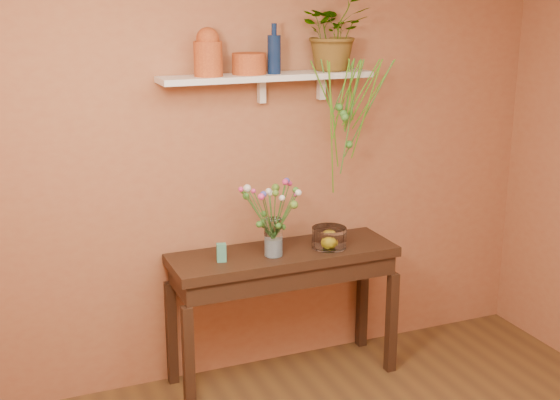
# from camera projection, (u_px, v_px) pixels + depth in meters

# --- Properties ---
(room) EXTENTS (4.04, 4.04, 2.70)m
(room) POSITION_uv_depth(u_px,v_px,m) (434.00, 276.00, 2.83)
(room) COLOR brown
(room) RESTS_ON ground
(sideboard) EXTENTS (1.42, 0.46, 0.86)m
(sideboard) POSITION_uv_depth(u_px,v_px,m) (283.00, 270.00, 4.59)
(sideboard) COLOR #331C12
(sideboard) RESTS_ON ground
(wall_shelf) EXTENTS (1.30, 0.24, 0.19)m
(wall_shelf) POSITION_uv_depth(u_px,v_px,m) (269.00, 77.00, 4.36)
(wall_shelf) COLOR white
(wall_shelf) RESTS_ON room
(terracotta_jug) EXTENTS (0.21, 0.21, 0.27)m
(terracotta_jug) POSITION_uv_depth(u_px,v_px,m) (208.00, 53.00, 4.17)
(terracotta_jug) COLOR #B8531E
(terracotta_jug) RESTS_ON wall_shelf
(terracotta_pot) EXTENTS (0.21, 0.21, 0.12)m
(terracotta_pot) POSITION_uv_depth(u_px,v_px,m) (249.00, 64.00, 4.30)
(terracotta_pot) COLOR #B8531E
(terracotta_pot) RESTS_ON wall_shelf
(blue_bottle) EXTENTS (0.10, 0.10, 0.29)m
(blue_bottle) POSITION_uv_depth(u_px,v_px,m) (274.00, 53.00, 4.31)
(blue_bottle) COLOR #0D1E44
(blue_bottle) RESTS_ON wall_shelf
(spider_plant) EXTENTS (0.49, 0.45, 0.47)m
(spider_plant) POSITION_uv_depth(u_px,v_px,m) (335.00, 31.00, 4.47)
(spider_plant) COLOR #3B7C2A
(spider_plant) RESTS_ON wall_shelf
(plant_fronds) EXTENTS (0.51, 0.34, 0.84)m
(plant_fronds) POSITION_uv_depth(u_px,v_px,m) (347.00, 111.00, 4.47)
(plant_fronds) COLOR #3B7C2A
(plant_fronds) RESTS_ON wall_shelf
(glass_vase) EXTENTS (0.11, 0.11, 0.23)m
(glass_vase) POSITION_uv_depth(u_px,v_px,m) (273.00, 240.00, 4.45)
(glass_vase) COLOR white
(glass_vase) RESTS_ON sideboard
(bouquet) EXTENTS (0.40, 0.38, 0.37)m
(bouquet) POSITION_uv_depth(u_px,v_px,m) (271.00, 201.00, 4.37)
(bouquet) COLOR #386B28
(bouquet) RESTS_ON glass_vase
(glass_bowl) EXTENTS (0.22, 0.22, 0.13)m
(glass_bowl) POSITION_uv_depth(u_px,v_px,m) (329.00, 238.00, 4.60)
(glass_bowl) COLOR white
(glass_bowl) RESTS_ON sideboard
(lemon) EXTENTS (0.08, 0.08, 0.08)m
(lemon) POSITION_uv_depth(u_px,v_px,m) (329.00, 242.00, 4.58)
(lemon) COLOR gold
(lemon) RESTS_ON glass_bowl
(carton) EXTENTS (0.06, 0.05, 0.11)m
(carton) POSITION_uv_depth(u_px,v_px,m) (221.00, 253.00, 4.36)
(carton) COLOR teal
(carton) RESTS_ON sideboard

